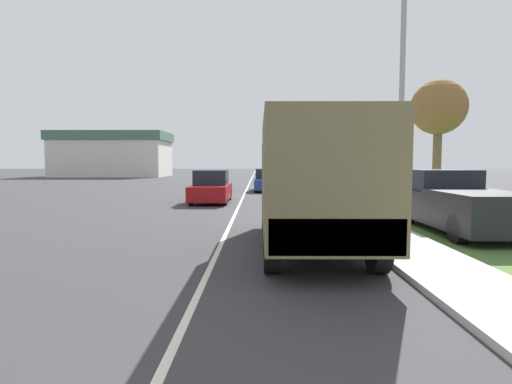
# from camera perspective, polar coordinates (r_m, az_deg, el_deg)

# --- Properties ---
(ground_plane) EXTENTS (180.00, 180.00, 0.00)m
(ground_plane) POSITION_cam_1_polar(r_m,az_deg,el_deg) (37.42, -1.03, 1.07)
(ground_plane) COLOR #38383A
(lane_centre_stripe) EXTENTS (0.12, 120.00, 0.00)m
(lane_centre_stripe) POSITION_cam_1_polar(r_m,az_deg,el_deg) (37.42, -1.03, 1.07)
(lane_centre_stripe) COLOR silver
(lane_centre_stripe) RESTS_ON ground
(sidewalk_right) EXTENTS (1.80, 120.00, 0.12)m
(sidewalk_right) POSITION_cam_1_polar(r_m,az_deg,el_deg) (37.57, 5.85, 1.15)
(sidewalk_right) COLOR beige
(sidewalk_right) RESTS_ON ground
(grass_strip_right) EXTENTS (7.00, 120.00, 0.02)m
(grass_strip_right) POSITION_cam_1_polar(r_m,az_deg,el_deg) (38.23, 12.43, 1.05)
(grass_strip_right) COLOR #4C7538
(grass_strip_right) RESTS_ON ground
(military_truck) EXTENTS (2.31, 6.81, 3.04)m
(military_truck) POSITION_cam_1_polar(r_m,az_deg,el_deg) (9.62, 7.89, 1.77)
(military_truck) COLOR #474C38
(military_truck) RESTS_ON ground
(car_nearest_ahead) EXTENTS (1.89, 4.36, 1.69)m
(car_nearest_ahead) POSITION_cam_1_polar(r_m,az_deg,el_deg) (20.96, -6.41, 0.57)
(car_nearest_ahead) COLOR maroon
(car_nearest_ahead) RESTS_ON ground
(car_second_ahead) EXTENTS (1.78, 4.39, 1.62)m
(car_second_ahead) POSITION_cam_1_polar(r_m,az_deg,el_deg) (29.10, 1.52, 1.58)
(car_second_ahead) COLOR navy
(car_second_ahead) RESTS_ON ground
(car_third_ahead) EXTENTS (1.87, 4.07, 1.64)m
(car_third_ahead) POSITION_cam_1_polar(r_m,az_deg,el_deg) (42.46, 2.10, 2.44)
(car_third_ahead) COLOR silver
(car_third_ahead) RESTS_ON ground
(pickup_truck) EXTENTS (2.06, 5.09, 1.83)m
(pickup_truck) POSITION_cam_1_polar(r_m,az_deg,el_deg) (13.52, 26.77, -1.32)
(pickup_truck) COLOR black
(pickup_truck) RESTS_ON grass_strip_right
(lamp_post) EXTENTS (1.69, 0.24, 8.30)m
(lamp_post) POSITION_cam_1_polar(r_m,az_deg,el_deg) (11.68, 19.36, 18.25)
(lamp_post) COLOR gray
(lamp_post) RESTS_ON sidewalk_right
(tree_mid_right) EXTENTS (2.57, 2.57, 5.96)m
(tree_mid_right) POSITION_cam_1_polar(r_m,az_deg,el_deg) (21.10, 24.63, 10.71)
(tree_mid_right) COLOR brown
(tree_mid_right) RESTS_ON grass_strip_right
(building_distant) EXTENTS (16.17, 9.06, 6.44)m
(building_distant) POSITION_cam_1_polar(r_m,az_deg,el_deg) (62.51, -19.76, 5.10)
(building_distant) COLOR beige
(building_distant) RESTS_ON ground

